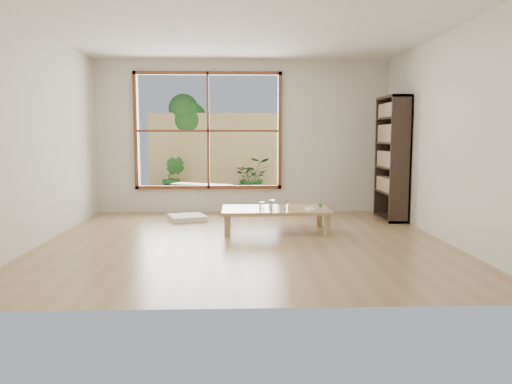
{
  "coord_description": "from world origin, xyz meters",
  "views": [
    {
      "loc": [
        -0.08,
        -6.2,
        1.32
      ],
      "look_at": [
        0.16,
        0.59,
        0.55
      ],
      "focal_mm": 35.0,
      "sensor_mm": 36.0,
      "label": 1
    }
  ],
  "objects_px": {
    "low_table": "(276,211)",
    "garden_bench": "(202,187)",
    "bookshelf": "(392,158)",
    "food_tray": "(317,208)"
  },
  "relations": [
    {
      "from": "low_table",
      "to": "garden_bench",
      "type": "xyz_separation_m",
      "value": [
        -1.21,
        2.68,
        0.06
      ]
    },
    {
      "from": "bookshelf",
      "to": "food_tray",
      "type": "distance_m",
      "value": 1.81
    },
    {
      "from": "food_tray",
      "to": "bookshelf",
      "type": "bearing_deg",
      "value": 22.79
    },
    {
      "from": "food_tray",
      "to": "garden_bench",
      "type": "distance_m",
      "value": 3.29
    },
    {
      "from": "food_tray",
      "to": "garden_bench",
      "type": "relative_size",
      "value": 0.23
    },
    {
      "from": "bookshelf",
      "to": "food_tray",
      "type": "relative_size",
      "value": 6.67
    },
    {
      "from": "low_table",
      "to": "bookshelf",
      "type": "xyz_separation_m",
      "value": [
        1.9,
        0.95,
        0.68
      ]
    },
    {
      "from": "low_table",
      "to": "bookshelf",
      "type": "relative_size",
      "value": 0.76
    },
    {
      "from": "garden_bench",
      "to": "low_table",
      "type": "bearing_deg",
      "value": -41.17
    },
    {
      "from": "low_table",
      "to": "garden_bench",
      "type": "height_order",
      "value": "garden_bench"
    }
  ]
}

